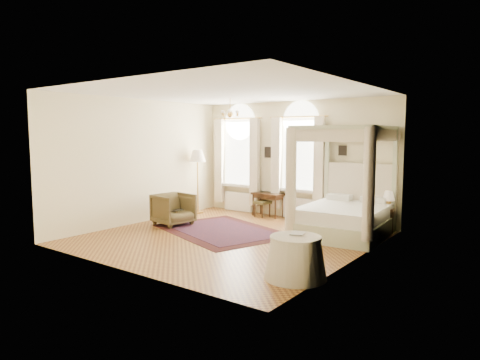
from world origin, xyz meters
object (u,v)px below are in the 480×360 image
object	(u,v)px
floor_lamp	(197,159)
nightstand	(385,220)
stool	(262,204)
canopy_bed	(344,211)
side_table	(296,258)
writing_desk	(268,196)
coffee_table	(174,210)
armchair	(173,209)

from	to	relation	value
floor_lamp	nightstand	bearing A→B (deg)	8.28
floor_lamp	stool	bearing A→B (deg)	17.92
canopy_bed	side_table	world-z (taller)	canopy_bed
writing_desk	coffee_table	distance (m)	2.75
writing_desk	coffee_table	xyz separation A→B (m)	(-1.55, -2.26, -0.25)
stool	side_table	distance (m)	5.33
nightstand	canopy_bed	bearing A→B (deg)	-124.24
nightstand	writing_desk	size ratio (longest dim) A/B	0.62
stool	floor_lamp	world-z (taller)	floor_lamp
stool	floor_lamp	xyz separation A→B (m)	(-1.93, -0.62, 1.25)
stool	writing_desk	bearing A→B (deg)	61.93
armchair	stool	bearing A→B (deg)	-19.90
canopy_bed	stool	xyz separation A→B (m)	(-2.82, 0.80, -0.19)
canopy_bed	coffee_table	distance (m)	4.48
floor_lamp	side_table	bearing A→B (deg)	-33.34
stool	armchair	size ratio (longest dim) A/B	0.52
nightstand	floor_lamp	xyz separation A→B (m)	(-5.40, -0.79, 1.34)
stool	armchair	world-z (taller)	armchair
nightstand	side_table	bearing A→B (deg)	-91.15
stool	armchair	xyz separation A→B (m)	(-1.26, -2.31, 0.03)
canopy_bed	nightstand	xyz separation A→B (m)	(0.65, 0.96, -0.29)
nightstand	floor_lamp	world-z (taller)	floor_lamp
floor_lamp	canopy_bed	bearing A→B (deg)	-2.12
stool	side_table	size ratio (longest dim) A/B	0.46
nightstand	armchair	distance (m)	5.34
armchair	coffee_table	size ratio (longest dim) A/B	1.65
coffee_table	side_table	size ratio (longest dim) A/B	0.54
coffee_table	side_table	bearing A→B (deg)	-22.67
nightstand	stool	size ratio (longest dim) A/B	1.23
stool	armchair	bearing A→B (deg)	-118.61
stool	coffee_table	distance (m)	2.56
canopy_bed	coffee_table	xyz separation A→B (m)	(-4.28, -1.29, -0.24)
armchair	side_table	bearing A→B (deg)	-102.56
canopy_bed	nightstand	bearing A→B (deg)	55.76
armchair	coffee_table	xyz separation A→B (m)	(-0.20, 0.22, -0.08)
canopy_bed	coffee_table	bearing A→B (deg)	-163.18
writing_desk	stool	xyz separation A→B (m)	(-0.09, -0.16, -0.20)
canopy_bed	nightstand	world-z (taller)	canopy_bed
stool	coffee_table	size ratio (longest dim) A/B	0.86
writing_desk	canopy_bed	bearing A→B (deg)	-19.40
stool	floor_lamp	distance (m)	2.38
writing_desk	side_table	bearing A→B (deg)	-52.39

